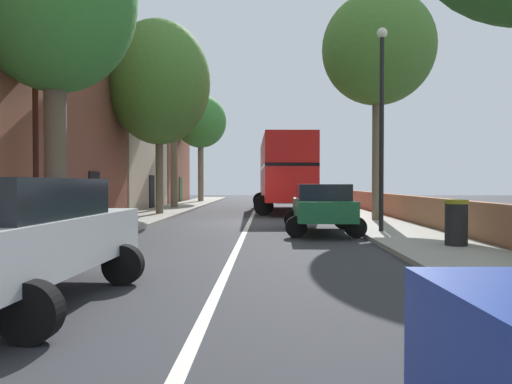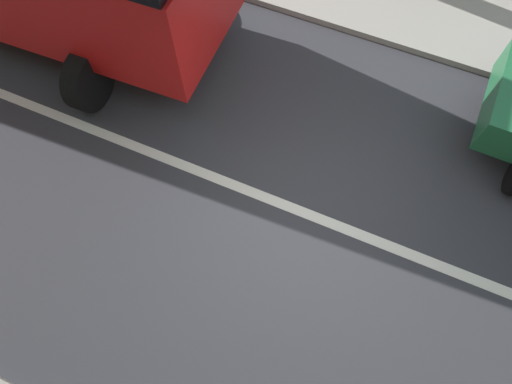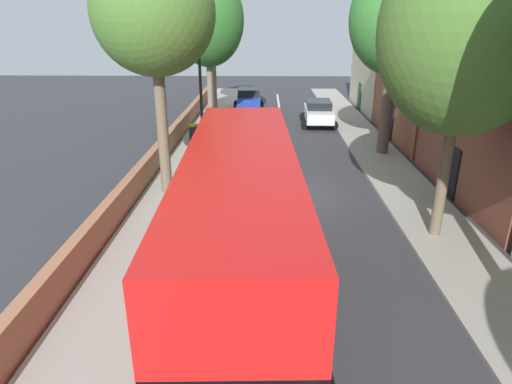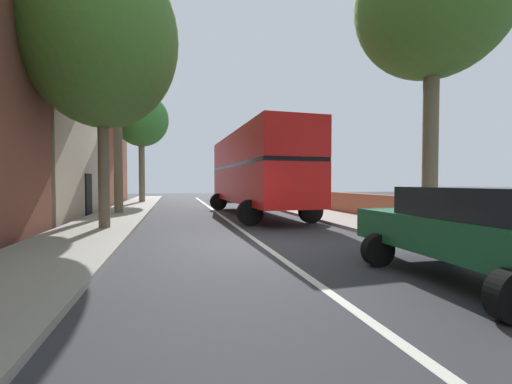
# 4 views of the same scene
# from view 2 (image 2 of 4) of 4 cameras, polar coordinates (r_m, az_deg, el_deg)

# --- Properties ---
(ground_plane) EXTENTS (84.00, 84.00, 0.00)m
(ground_plane) POSITION_cam_2_polar(r_m,az_deg,el_deg) (6.53, 5.82, -2.52)
(ground_plane) COLOR #333338
(road_centre_line) EXTENTS (0.16, 54.00, 0.01)m
(road_centre_line) POSITION_cam_2_polar(r_m,az_deg,el_deg) (6.52, 5.83, -2.51)
(road_centre_line) COLOR silver
(road_centre_line) RESTS_ON ground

